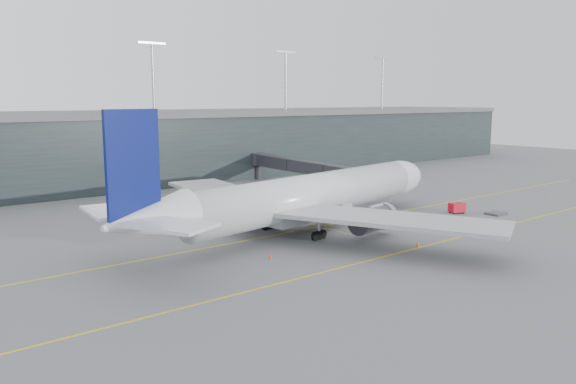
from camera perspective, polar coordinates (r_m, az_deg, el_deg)
ground at (r=79.45m, az=-1.31°, el=-3.53°), size 320.00×320.00×0.00m
taxiline_a at (r=76.39m, az=0.52°, el=-4.05°), size 160.00×0.25×0.02m
taxiline_b at (r=65.18m, az=9.50°, el=-6.54°), size 160.00×0.25×0.02m
taxiline_lead_main at (r=98.33m, az=-6.08°, el=-1.07°), size 0.25×60.00×0.02m
terminal at (r=128.86m, az=-17.23°, el=4.44°), size 240.00×36.00×29.00m
main_aircraft at (r=76.39m, az=2.14°, el=-0.44°), size 59.92×55.69×16.83m
jet_bridge at (r=111.61m, az=1.34°, el=2.53°), size 6.03×42.34×5.96m
gse_cart at (r=92.47m, az=16.79°, el=-1.53°), size 2.72×2.16×1.61m
baggage_dolly at (r=93.62m, az=20.36°, el=-2.04°), size 3.00×2.42×0.29m
uld_a at (r=84.80m, az=-7.40°, el=-2.17°), size 2.20×1.95×1.70m
uld_b at (r=86.12m, az=-7.83°, el=-1.87°), size 2.52×2.14×2.07m
uld_c at (r=86.69m, az=-6.05°, el=-1.89°), size 2.05×1.74×1.68m
cone_nose at (r=97.71m, az=16.62°, el=-1.29°), size 0.41×0.41×0.66m
cone_wing_stbd at (r=70.50m, az=13.06°, el=-5.16°), size 0.42×0.42×0.67m
cone_wing_port at (r=90.94m, az=-1.24°, el=-1.68°), size 0.39×0.39×0.62m
cone_tail at (r=63.70m, az=-1.80°, el=-6.46°), size 0.44×0.44×0.71m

